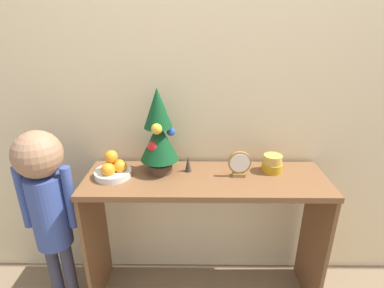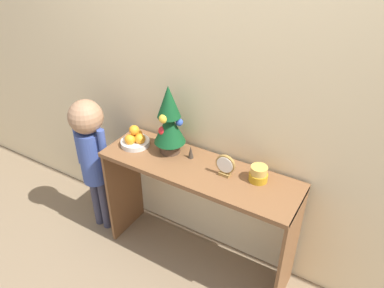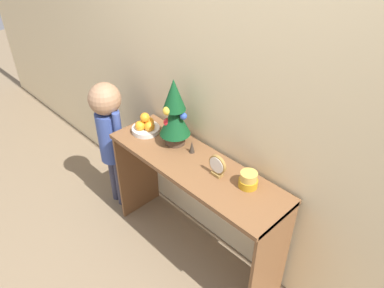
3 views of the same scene
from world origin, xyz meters
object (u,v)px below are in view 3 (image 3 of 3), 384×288
(singing_bowl, at_px, (248,180))
(mini_tree, at_px, (174,113))
(desk_clock, at_px, (217,166))
(figurine, at_px, (192,147))
(fruit_bowl, at_px, (146,126))
(child_figure, at_px, (109,127))

(singing_bowl, bearing_deg, mini_tree, -179.06)
(desk_clock, distance_m, figurine, 0.27)
(fruit_bowl, height_order, figurine, fruit_bowl)
(child_figure, bearing_deg, singing_bowl, 8.09)
(singing_bowl, height_order, desk_clock, desk_clock)
(fruit_bowl, xyz_separation_m, figurine, (0.39, 0.06, -0.00))
(mini_tree, relative_size, fruit_bowl, 2.39)
(singing_bowl, distance_m, child_figure, 1.19)
(desk_clock, height_order, figurine, desk_clock)
(fruit_bowl, bearing_deg, desk_clock, 0.63)
(desk_clock, xyz_separation_m, child_figure, (-0.98, -0.11, -0.14))
(mini_tree, bearing_deg, figurine, 2.69)
(desk_clock, relative_size, figurine, 1.64)
(desk_clock, bearing_deg, mini_tree, 173.61)
(singing_bowl, xyz_separation_m, desk_clock, (-0.19, -0.06, 0.02))
(singing_bowl, bearing_deg, figurine, -179.65)
(fruit_bowl, relative_size, figurine, 2.26)
(fruit_bowl, distance_m, figurine, 0.40)
(desk_clock, xyz_separation_m, figurine, (-0.27, 0.05, -0.03))
(fruit_bowl, height_order, singing_bowl, fruit_bowl)
(figurine, distance_m, child_figure, 0.74)
(fruit_bowl, bearing_deg, figurine, 8.91)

